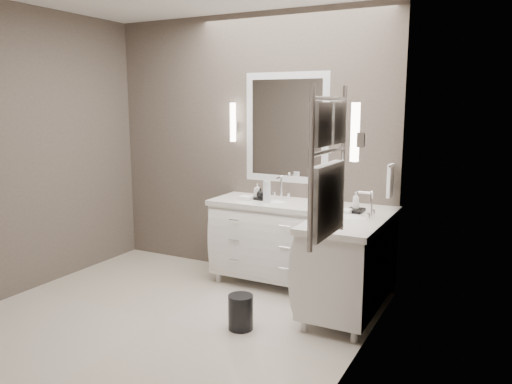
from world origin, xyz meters
The scene contains 19 objects.
floor centered at (0.00, 0.00, -0.01)m, with size 3.20×3.00×0.01m, color beige.
wall_back centered at (0.00, 1.50, 1.35)m, with size 3.20×0.01×2.70m, color #504740.
wall_left centered at (-1.60, 0.00, 1.35)m, with size 0.01×3.00×2.70m, color #504740.
wall_right centered at (1.60, 0.00, 1.35)m, with size 0.01×3.00×2.70m, color #504740.
vanity_back centered at (0.45, 1.23, 0.49)m, with size 1.24×0.59×0.97m.
vanity_right centered at (1.33, 0.90, 0.49)m, with size 0.59×1.24×0.97m.
mirror_back centered at (0.45, 1.49, 1.55)m, with size 0.90×0.02×1.10m.
mirror_right centered at (1.59, 0.80, 1.55)m, with size 0.02×0.90×1.10m.
sconce_back centered at (-0.13, 1.43, 1.59)m, with size 0.06×0.06×0.40m.
sconce_right centered at (1.53, 0.22, 1.59)m, with size 0.06×0.06×0.40m.
towel_bar_corner centered at (1.54, 1.36, 1.12)m, with size 0.03×0.22×0.30m.
towel_ladder centered at (1.55, -0.40, 1.39)m, with size 0.06×0.58×0.90m.
waste_bin centered at (0.65, 0.17, 0.14)m, with size 0.20×0.20×0.28m, color black.
amenity_tray_back centered at (0.28, 1.23, 0.86)m, with size 0.15×0.11×0.02m, color black.
amenity_tray_right centered at (1.30, 1.10, 0.86)m, with size 0.13×0.18×0.03m, color black.
water_bottle centered at (0.42, 1.12, 0.95)m, with size 0.07×0.07×0.21m, color silver.
soap_bottle_a centered at (0.25, 1.25, 0.94)m, with size 0.06×0.06×0.13m, color white.
soap_bottle_b centered at (0.31, 1.20, 0.92)m, with size 0.08×0.08×0.10m, color black.
soap_bottle_c centered at (1.30, 1.10, 0.95)m, with size 0.06×0.06×0.16m, color white.
Camera 1 is at (2.49, -3.12, 1.79)m, focal length 35.00 mm.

